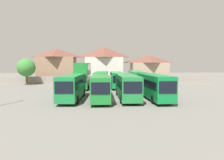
# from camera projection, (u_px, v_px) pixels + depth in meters

# --- Properties ---
(ground) EXTENTS (140.00, 140.00, 0.00)m
(ground) POSITION_uv_depth(u_px,v_px,m) (108.00, 86.00, 46.99)
(ground) COLOR slate
(depot_boundary_wall) EXTENTS (56.00, 0.50, 1.80)m
(depot_boundary_wall) POSITION_uv_depth(u_px,v_px,m) (107.00, 80.00, 53.26)
(depot_boundary_wall) COLOR gray
(depot_boundary_wall) RESTS_ON ground
(bus_1) EXTENTS (3.01, 10.38, 3.47)m
(bus_1) POSITION_uv_depth(u_px,v_px,m) (72.00, 86.00, 28.58)
(bus_1) COLOR #1B7D3C
(bus_1) RESTS_ON ground
(bus_2) EXTENTS (2.54, 11.47, 3.40)m
(bus_2) POSITION_uv_depth(u_px,v_px,m) (100.00, 86.00, 28.74)
(bus_2) COLOR #1C7C2E
(bus_2) RESTS_ON ground
(bus_3) EXTENTS (2.69, 11.32, 3.43)m
(bus_3) POSITION_uv_depth(u_px,v_px,m) (127.00, 85.00, 29.41)
(bus_3) COLOR #1F7E3B
(bus_3) RESTS_ON ground
(bus_4) EXTENTS (2.72, 11.11, 3.50)m
(bus_4) POSITION_uv_depth(u_px,v_px,m) (154.00, 85.00, 29.01)
(bus_4) COLOR #117D39
(bus_4) RESTS_ON ground
(bus_5) EXTENTS (2.75, 11.78, 5.19)m
(bus_5) POSITION_uv_depth(u_px,v_px,m) (83.00, 74.00, 42.76)
(bus_5) COLOR #1F8333
(bus_5) RESTS_ON ground
(bus_6) EXTENTS (3.21, 10.26, 3.31)m
(bus_6) POSITION_uv_depth(u_px,v_px,m) (101.00, 79.00, 43.41)
(bus_6) COLOR #197F38
(bus_6) RESTS_ON ground
(bus_7) EXTENTS (2.73, 10.34, 3.27)m
(bus_7) POSITION_uv_depth(u_px,v_px,m) (117.00, 79.00, 43.16)
(bus_7) COLOR #18873B
(bus_7) RESTS_ON ground
(bus_8) EXTENTS (3.02, 12.08, 3.44)m
(bus_8) POSITION_uv_depth(u_px,v_px,m) (136.00, 78.00, 43.89)
(bus_8) COLOR #1E803D
(bus_8) RESTS_ON ground
(house_terrace_left) EXTENTS (10.65, 8.33, 9.39)m
(house_terrace_left) POSITION_uv_depth(u_px,v_px,m) (57.00, 65.00, 58.64)
(house_terrace_left) COLOR #9E7A60
(house_terrace_left) RESTS_ON ground
(house_terrace_centre) EXTENTS (11.12, 6.30, 9.87)m
(house_terrace_centre) POSITION_uv_depth(u_px,v_px,m) (104.00, 64.00, 59.61)
(house_terrace_centre) COLOR silver
(house_terrace_centre) RESTS_ON ground
(house_terrace_right) EXTENTS (10.85, 7.31, 7.55)m
(house_terrace_right) POSITION_uv_depth(u_px,v_px,m) (149.00, 68.00, 60.93)
(house_terrace_right) COLOR tan
(house_terrace_right) RESTS_ON ground
(tree_left_of_lot) EXTENTS (4.28, 4.28, 6.26)m
(tree_left_of_lot) POSITION_uv_depth(u_px,v_px,m) (26.00, 68.00, 48.84)
(tree_left_of_lot) COLOR brown
(tree_left_of_lot) RESTS_ON ground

